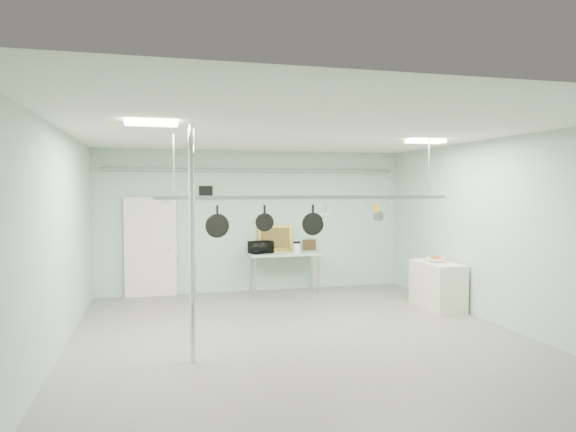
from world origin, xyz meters
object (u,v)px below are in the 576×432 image
object	(u,v)px
side_cabinet	(437,285)
skillet_right	(313,220)
microwave	(261,247)
skillet_left	(217,221)
prep_table	(284,256)
chrome_pole	(192,244)
coffee_canister	(297,248)
skillet_mid	(265,218)
pot_rack	(309,195)
fruit_bowl	(435,260)

from	to	relation	value
side_cabinet	skillet_right	world-z (taller)	skillet_right
microwave	skillet_left	xyz separation A→B (m)	(-1.33, -3.31, 0.80)
prep_table	skillet_left	world-z (taller)	skillet_left
chrome_pole	prep_table	distance (m)	4.85
coffee_canister	skillet_mid	bearing A→B (deg)	-113.62
chrome_pole	microwave	xyz separation A→B (m)	(1.77, 4.21, -0.56)
microwave	side_cabinet	bearing A→B (deg)	123.50
prep_table	skillet_left	size ratio (longest dim) A/B	3.30
prep_table	coffee_canister	bearing A→B (deg)	-26.04
skillet_right	pot_rack	bearing A→B (deg)	177.80
skillet_right	fruit_bowl	bearing A→B (deg)	19.63
chrome_pole	skillet_left	xyz separation A→B (m)	(0.44, 0.90, 0.24)
chrome_pole	skillet_left	world-z (taller)	chrome_pole
side_cabinet	pot_rack	xyz separation A→B (m)	(-2.95, -1.10, 1.78)
skillet_right	prep_table	bearing A→B (deg)	81.95
microwave	skillet_right	bearing A→B (deg)	72.48
skillet_right	chrome_pole	bearing A→B (deg)	-157.56
prep_table	side_cabinet	size ratio (longest dim) A/B	1.33
skillet_mid	coffee_canister	bearing A→B (deg)	72.77
prep_table	microwave	world-z (taller)	microwave
pot_rack	skillet_mid	world-z (taller)	pot_rack
chrome_pole	skillet_mid	bearing A→B (deg)	37.48
fruit_bowl	microwave	bearing A→B (deg)	144.75
skillet_mid	skillet_right	xyz separation A→B (m)	(0.79, 0.00, -0.04)
coffee_canister	chrome_pole	bearing A→B (deg)	-122.16
coffee_canister	skillet_mid	xyz separation A→B (m)	(-1.39, -3.17, 0.87)
chrome_pole	microwave	bearing A→B (deg)	67.20
prep_table	skillet_right	bearing A→B (deg)	-95.84
skillet_left	skillet_right	bearing A→B (deg)	-6.41
pot_rack	coffee_canister	distance (m)	3.46
microwave	skillet_mid	distance (m)	3.47
prep_table	pot_rack	size ratio (longest dim) A/B	0.33
pot_rack	fruit_bowl	size ratio (longest dim) A/B	13.59
coffee_canister	prep_table	bearing A→B (deg)	153.96
pot_rack	chrome_pole	bearing A→B (deg)	-154.65
coffee_canister	skillet_left	xyz separation A→B (m)	(-2.12, -3.17, 0.83)
side_cabinet	fruit_bowl	world-z (taller)	fruit_bowl
chrome_pole	skillet_right	xyz separation A→B (m)	(1.96, 0.90, 0.24)
chrome_pole	coffee_canister	bearing A→B (deg)	57.84
fruit_bowl	skillet_mid	bearing A→B (deg)	-162.56
chrome_pole	pot_rack	xyz separation A→B (m)	(1.90, 0.90, 0.63)
fruit_bowl	skillet_left	size ratio (longest dim) A/B	0.73
coffee_canister	skillet_mid	size ratio (longest dim) A/B	0.53
coffee_canister	skillet_left	size ratio (longest dim) A/B	0.44
microwave	coffee_canister	size ratio (longest dim) A/B	2.29
chrome_pole	skillet_right	size ratio (longest dim) A/B	6.60
side_cabinet	pot_rack	distance (m)	3.62
skillet_mid	skillet_right	distance (m)	0.79
coffee_canister	skillet_mid	world-z (taller)	skillet_mid
skillet_left	side_cabinet	bearing A→B (deg)	7.59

